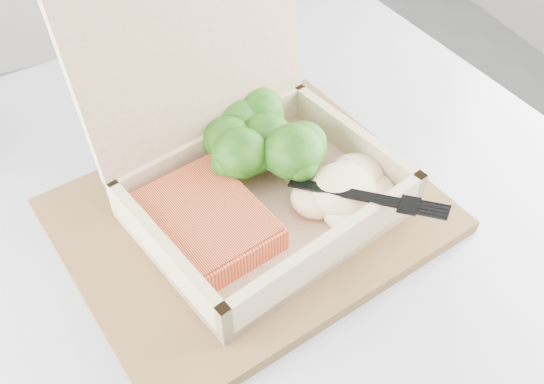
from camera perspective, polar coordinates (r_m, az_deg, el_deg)
name	(u,v)px	position (r m, az deg, el deg)	size (l,w,h in m)	color
cafe_table	(254,330)	(0.72, -1.71, -12.89)	(0.82, 0.82, 0.71)	black
serving_tray	(250,216)	(0.58, -2.08, -2.25)	(0.34, 0.27, 0.01)	brown
takeout_container	(243,152)	(0.55, -2.74, 3.78)	(0.27, 0.26, 0.22)	tan
salmon_fillet	(207,221)	(0.54, -6.17, -2.77)	(0.09, 0.12, 0.02)	orange
broccoli_pile	(267,142)	(0.59, -0.51, 4.71)	(0.13, 0.13, 0.05)	#337B1B
mashed_potatoes	(343,190)	(0.56, 6.70, 0.22)	(0.10, 0.09, 0.04)	beige
plastic_fork	(323,186)	(0.54, 4.82, 0.58)	(0.11, 0.12, 0.02)	black
receipt	(197,100)	(0.72, -7.08, 8.60)	(0.08, 0.16, 0.00)	white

